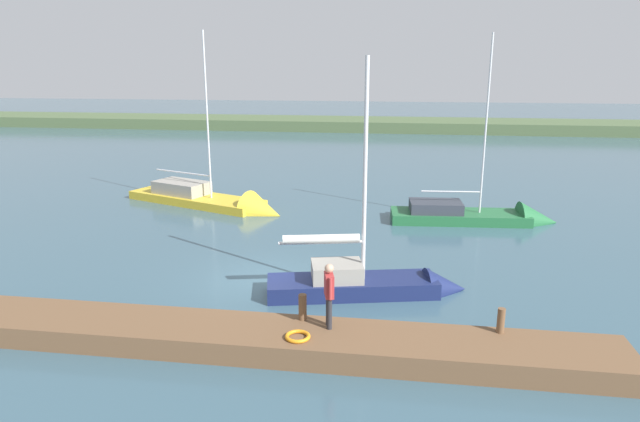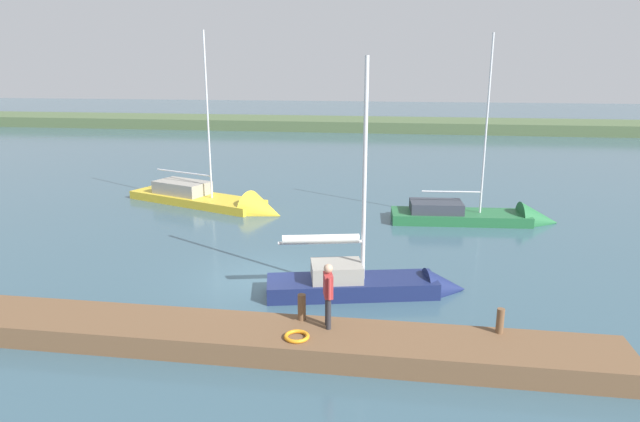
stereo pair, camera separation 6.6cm
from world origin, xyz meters
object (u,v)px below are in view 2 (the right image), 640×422
Objects in this scene: sailboat_mid_channel at (484,219)px; person_on_dock at (328,291)px; sailboat_near_dock at (217,204)px; mooring_post_far at (500,321)px; life_ring_buoy at (297,336)px; sailboat_inner_slip at (373,288)px; mooring_post_near at (302,307)px.

sailboat_mid_channel is 5.46× the size of person_on_dock.
mooring_post_far is at bearing -26.85° from sailboat_near_dock.
mooring_post_far is 1.02× the size of life_ring_buoy.
sailboat_inner_slip is at bearing 61.68° from person_on_dock.
sailboat_inner_slip is at bearing -45.09° from mooring_post_far.
sailboat_mid_channel is at bearing -115.11° from life_ring_buoy.
mooring_post_far reaches higher than life_ring_buoy.
sailboat_near_dock is at bearing 117.85° from sailboat_inner_slip.
sailboat_near_dock is 1.21× the size of sailboat_inner_slip.
mooring_post_near is at bearing -86.74° from life_ring_buoy.
life_ring_buoy is 16.79m from sailboat_near_dock.
sailboat_near_dock is at bearing -62.74° from mooring_post_near.
sailboat_mid_channel is at bearing 50.07° from sailboat_inner_slip.
sailboat_mid_channel is at bearing 17.06° from sailboat_near_dock.
sailboat_near_dock is at bearing -48.34° from mooring_post_far.
person_on_dock is at bearing -117.15° from sailboat_inner_slip.
sailboat_inner_slip reaches higher than person_on_dock.
mooring_post_far is 4.55m from person_on_dock.
life_ring_buoy is at bearing -147.63° from person_on_dock.
sailboat_mid_channel is (-6.64, -12.96, -0.84)m from mooring_post_near.
person_on_dock is at bearing -117.90° from sailboat_mid_channel.
mooring_post_near is at bearing -121.23° from sailboat_mid_channel.
sailboat_inner_slip is (3.49, -3.50, -0.75)m from mooring_post_far.
person_on_dock reaches higher than life_ring_buoy.
sailboat_inner_slip is 4.69× the size of person_on_dock.
life_ring_buoy is (-0.06, 1.08, -0.32)m from mooring_post_near.
mooring_post_near is at bearing -41.25° from sailboat_near_dock.
sailboat_inner_slip is at bearing -28.01° from sailboat_near_dock.
mooring_post_near is 1.08m from person_on_dock.
sailboat_mid_channel is at bearing -117.14° from mooring_post_near.
person_on_dock reaches higher than mooring_post_far.
life_ring_buoy is 15.52m from sailboat_mid_channel.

